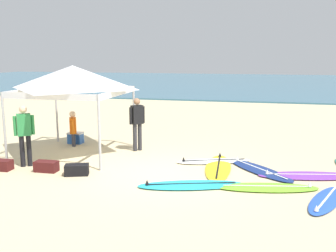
{
  "coord_description": "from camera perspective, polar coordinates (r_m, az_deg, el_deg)",
  "views": [
    {
      "loc": [
        2.43,
        -9.35,
        3.06
      ],
      "look_at": [
        -0.13,
        1.36,
        1.0
      ],
      "focal_mm": 40.73,
      "sensor_mm": 36.0,
      "label": 1
    }
  ],
  "objects": [
    {
      "name": "gear_bag_near_tent",
      "position": [
        10.69,
        -17.74,
        -5.77
      ],
      "size": [
        0.61,
        0.34,
        0.28
      ],
      "primitive_type": "cube",
      "rotation": [
        0.0,
        0.0,
        0.03
      ],
      "color": "#4C1919",
      "rests_on": "ground"
    },
    {
      "name": "surfboard_navy",
      "position": [
        10.53,
        13.54,
        -6.39
      ],
      "size": [
        2.03,
        2.17,
        0.19
      ],
      "color": "navy",
      "rests_on": "ground"
    },
    {
      "name": "surfboard_cyan",
      "position": [
        9.12,
        3.38,
        -8.79
      ],
      "size": [
        2.61,
        1.41,
        0.19
      ],
      "color": "#23B2CC",
      "rests_on": "ground"
    },
    {
      "name": "person_green",
      "position": [
        11.18,
        -20.69,
        -0.78
      ],
      "size": [
        0.46,
        0.39,
        1.71
      ],
      "color": "black",
      "rests_on": "ground"
    },
    {
      "name": "ground_plane",
      "position": [
        10.14,
        -1.06,
        -6.98
      ],
      "size": [
        80.0,
        80.0,
        0.0
      ],
      "primitive_type": "plane",
      "color": "beige"
    },
    {
      "name": "surfboard_purple",
      "position": [
        10.41,
        20.29,
        -6.97
      ],
      "size": [
        2.67,
        1.21,
        0.19
      ],
      "color": "purple",
      "rests_on": "ground"
    },
    {
      "name": "canopy_tent",
      "position": [
        11.97,
        -14.04,
        7.06
      ],
      "size": [
        3.0,
        3.0,
        2.75
      ],
      "color": "#B7B7BC",
      "rests_on": "ground"
    },
    {
      "name": "gear_bag_on_sand",
      "position": [
        10.18,
        -13.49,
        -6.38
      ],
      "size": [
        0.67,
        0.5,
        0.28
      ],
      "primitive_type": "cube",
      "rotation": [
        0.0,
        0.0,
        0.34
      ],
      "color": "black",
      "rests_on": "ground"
    },
    {
      "name": "surfboard_white",
      "position": [
        11.14,
        6.82,
        -5.23
      ],
      "size": [
        2.23,
        1.31,
        0.19
      ],
      "color": "white",
      "rests_on": "ground"
    },
    {
      "name": "surfboard_yellow",
      "position": [
        10.56,
        7.53,
        -6.14
      ],
      "size": [
        0.83,
        2.57,
        0.19
      ],
      "color": "yellow",
      "rests_on": "ground"
    },
    {
      "name": "surfboard_blue",
      "position": [
        8.87,
        22.58,
        -10.19
      ],
      "size": [
        1.22,
        2.01,
        0.19
      ],
      "color": "blue",
      "rests_on": "ground"
    },
    {
      "name": "cooler_box",
      "position": [
        13.76,
        -13.67,
        -1.72
      ],
      "size": [
        0.5,
        0.36,
        0.39
      ],
      "color": "#2D60B7",
      "rests_on": "ground"
    },
    {
      "name": "surfboard_lime",
      "position": [
        9.24,
        14.63,
        -8.87
      ],
      "size": [
        2.46,
        1.08,
        0.19
      ],
      "color": "#7AD12D",
      "rests_on": "ground"
    },
    {
      "name": "sea",
      "position": [
        43.35,
        10.28,
        6.44
      ],
      "size": [
        80.0,
        36.0,
        0.1
      ],
      "primitive_type": "cube",
      "color": "#386B84",
      "rests_on": "ground"
    },
    {
      "name": "person_black",
      "position": [
        12.25,
        -4.64,
        0.82
      ],
      "size": [
        0.41,
        0.43,
        1.71
      ],
      "color": "#2D2D33",
      "rests_on": "ground"
    },
    {
      "name": "person_orange",
      "position": [
        13.3,
        -14.03,
        -0.14
      ],
      "size": [
        0.36,
        0.5,
        1.2
      ],
      "color": "#383842",
      "rests_on": "ground"
    },
    {
      "name": "gear_bag_by_pole",
      "position": [
        11.26,
        -23.76,
        -5.35
      ],
      "size": [
        0.61,
        0.33,
        0.28
      ],
      "primitive_type": "cube",
      "rotation": [
        0.0,
        0.0,
        0.02
      ],
      "color": "#4C1919",
      "rests_on": "ground"
    }
  ]
}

